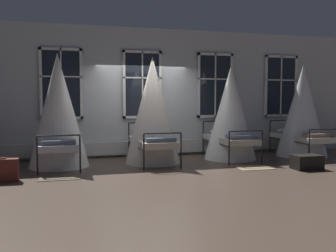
{
  "coord_description": "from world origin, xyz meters",
  "views": [
    {
      "loc": [
        -1.88,
        -8.75,
        1.55
      ],
      "look_at": [
        0.45,
        0.1,
        0.91
      ],
      "focal_mm": 39.0,
      "sensor_mm": 36.0,
      "label": 1
    }
  ],
  "objects_px": {
    "cot_fourth": "(230,114)",
    "travel_trunk": "(307,162)",
    "suitcase_dark": "(3,170)",
    "cot_third": "(153,112)",
    "cot_second": "(58,112)",
    "cot_fifth": "(302,112)"
  },
  "relations": [
    {
      "from": "cot_fourth",
      "to": "travel_trunk",
      "type": "bearing_deg",
      "value": -148.96
    },
    {
      "from": "suitcase_dark",
      "to": "cot_fourth",
      "type": "bearing_deg",
      "value": 16.11
    },
    {
      "from": "travel_trunk",
      "to": "cot_fourth",
      "type": "bearing_deg",
      "value": 119.83
    },
    {
      "from": "cot_fourth",
      "to": "travel_trunk",
      "type": "relative_size",
      "value": 3.84
    },
    {
      "from": "cot_fourth",
      "to": "suitcase_dark",
      "type": "height_order",
      "value": "cot_fourth"
    },
    {
      "from": "cot_fourth",
      "to": "cot_third",
      "type": "bearing_deg",
      "value": 93.75
    },
    {
      "from": "cot_second",
      "to": "travel_trunk",
      "type": "bearing_deg",
      "value": -109.79
    },
    {
      "from": "cot_second",
      "to": "travel_trunk",
      "type": "distance_m",
      "value": 5.8
    },
    {
      "from": "cot_fifth",
      "to": "suitcase_dark",
      "type": "xyz_separation_m",
      "value": [
        -7.48,
        -1.42,
        -1.0
      ]
    },
    {
      "from": "cot_second",
      "to": "cot_fourth",
      "type": "bearing_deg",
      "value": -90.94
    },
    {
      "from": "cot_fifth",
      "to": "suitcase_dark",
      "type": "relative_size",
      "value": 4.5
    },
    {
      "from": "cot_second",
      "to": "cot_third",
      "type": "xyz_separation_m",
      "value": [
        2.23,
        -0.04,
        -0.01
      ]
    },
    {
      "from": "cot_second",
      "to": "travel_trunk",
      "type": "relative_size",
      "value": 4.13
    },
    {
      "from": "cot_fourth",
      "to": "cot_fifth",
      "type": "relative_size",
      "value": 0.97
    },
    {
      "from": "cot_second",
      "to": "cot_third",
      "type": "distance_m",
      "value": 2.23
    },
    {
      "from": "cot_fourth",
      "to": "cot_second",
      "type": "bearing_deg",
      "value": 91.92
    },
    {
      "from": "cot_third",
      "to": "suitcase_dark",
      "type": "height_order",
      "value": "cot_third"
    },
    {
      "from": "cot_second",
      "to": "cot_fifth",
      "type": "relative_size",
      "value": 1.05
    },
    {
      "from": "cot_third",
      "to": "suitcase_dark",
      "type": "xyz_separation_m",
      "value": [
        -3.22,
        -1.38,
        -1.04
      ]
    },
    {
      "from": "cot_third",
      "to": "cot_fifth",
      "type": "height_order",
      "value": "cot_third"
    },
    {
      "from": "travel_trunk",
      "to": "cot_third",
      "type": "bearing_deg",
      "value": 151.4
    },
    {
      "from": "cot_second",
      "to": "suitcase_dark",
      "type": "distance_m",
      "value": 2.03
    }
  ]
}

